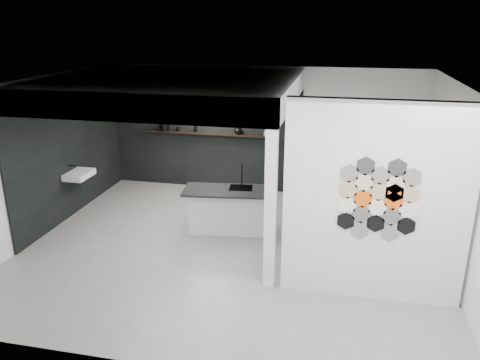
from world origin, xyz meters
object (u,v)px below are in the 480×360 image
partition_panel (375,204)px  bottle_dark (195,129)px  utensil_cup (178,129)px  stockpot (164,127)px  glass_vase (267,133)px  kettle (238,131)px  wall_basin (79,175)px  kitchen_island (228,209)px  glass_bowl (267,134)px

partition_panel → bottle_dark: size_ratio=17.93×
partition_panel → utensil_cup: 5.65m
stockpot → utensil_cup: size_ratio=2.36×
stockpot → bottle_dark: 0.74m
partition_panel → glass_vase: size_ratio=20.65×
kettle → glass_vase: (0.64, 0.00, -0.01)m
utensil_cup → wall_basin: bearing=-122.9°
partition_panel → kitchen_island: 3.11m
stockpot → glass_vase: stockpot is taller
kitchen_island → utensil_cup: bearing=120.6°
wall_basin → stockpot: bearing=63.8°
kettle → utensil_cup: (-1.41, 0.00, -0.03)m
wall_basin → utensil_cup: (1.34, 2.07, 0.52)m
partition_panel → kettle: (-2.72, 3.87, -0.00)m
kitchen_island → utensil_cup: (-1.70, 2.18, 0.93)m
glass_vase → bottle_dark: size_ratio=0.87×
partition_panel → glass_vase: partition_panel is taller
partition_panel → utensil_cup: partition_panel is taller
wall_basin → stockpot: size_ratio=2.82×
partition_panel → utensil_cup: size_ratio=30.99×
stockpot → bottle_dark: stockpot is taller
kettle → bottle_dark: bearing=177.9°
bottle_dark → kettle: bearing=0.0°
bottle_dark → wall_basin: bearing=-130.4°
kettle → glass_bowl: bearing=-2.1°
wall_basin → glass_vase: 4.01m
wall_basin → glass_vase: (3.39, 2.07, 0.54)m
kettle → bottle_dark: bottle_dark is taller
stockpot → bottle_dark: (0.74, 0.00, -0.01)m
kitchen_island → partition_panel: bearing=-41.9°
bottle_dark → glass_vase: bearing=0.0°
wall_basin → bottle_dark: size_ratio=3.84×
wall_basin → stockpot: stockpot is taller
stockpot → kettle: size_ratio=1.19×
partition_panel → wall_basin: size_ratio=4.67×
glass_vase → utensil_cup: (-2.05, 0.00, -0.02)m
kettle → glass_bowl: (0.64, 0.00, -0.03)m
glass_vase → glass_bowl: bearing=0.0°
stockpot → bottle_dark: bearing=0.0°
partition_panel → kitchen_island: partition_panel is taller
wall_basin → glass_vase: glass_vase is taller
stockpot → glass_bowl: bearing=0.0°
partition_panel → glass_bowl: bearing=118.2°
utensil_cup → partition_panel: bearing=-43.1°
kettle → glass_bowl: kettle is taller
partition_panel → stockpot: 5.89m
utensil_cup → stockpot: bearing=180.0°
glass_vase → utensil_cup: size_ratio=1.50×
utensil_cup → glass_vase: bearing=0.0°
glass_bowl → utensil_cup: 2.05m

